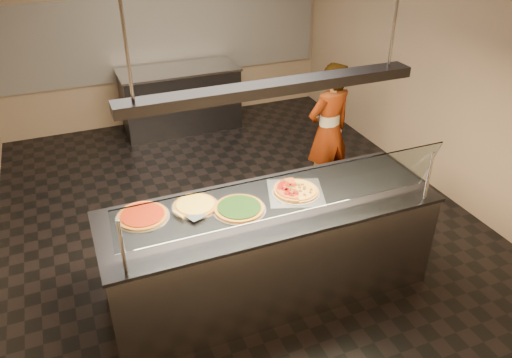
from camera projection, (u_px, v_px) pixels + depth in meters
name	position (u px, v px, depth m)	size (l,w,h in m)	color
ground	(235.00, 215.00, 5.66)	(5.00, 6.00, 0.02)	black
wall_back	(162.00, 22.00, 7.31)	(5.00, 0.02, 3.00)	#9E8266
wall_front	(434.00, 282.00, 2.50)	(5.00, 0.02, 3.00)	#9E8266
wall_right	(437.00, 60.00, 5.72)	(0.02, 6.00, 3.00)	#9E8266
tile_band	(164.00, 37.00, 7.38)	(4.90, 0.02, 1.20)	silver
serving_counter	(270.00, 249.00, 4.37)	(2.84, 0.94, 0.93)	#B7B7BC
sneeze_guard	(289.00, 195.00, 3.71)	(2.60, 0.18, 0.54)	#B7B7BC
perforated_tray	(295.00, 192.00, 4.30)	(0.59, 0.59, 0.01)	silver
half_pizza_pepperoni	(286.00, 191.00, 4.26)	(0.31, 0.43, 0.05)	#96551A
half_pizza_sausage	(305.00, 188.00, 4.32)	(0.31, 0.43, 0.04)	#96551A
pizza_spinach	(239.00, 208.00, 4.07)	(0.44, 0.44, 0.03)	silver
pizza_cheese	(195.00, 205.00, 4.11)	(0.39, 0.39, 0.03)	silver
pizza_tomato	(142.00, 215.00, 3.98)	(0.43, 0.43, 0.03)	silver
pizza_spatula	(186.00, 215.00, 3.96)	(0.24, 0.21, 0.02)	#B7B7BC
prep_table	(181.00, 99.00, 7.49)	(1.74, 0.74, 0.93)	#2D2D31
worker	(328.00, 132.00, 5.68)	(0.59, 0.38, 1.61)	#3E3B47
heat_lamp_housing	(272.00, 88.00, 3.62)	(2.30, 0.18, 0.08)	#2D2D31
lamp_rod_left	(123.00, 24.00, 3.02)	(0.02, 0.02, 1.01)	#B7B7BC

